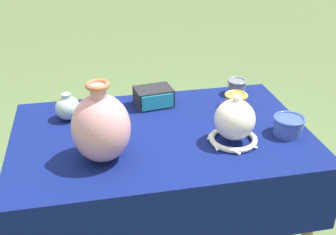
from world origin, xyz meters
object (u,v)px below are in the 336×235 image
(vase_tall_bulbous, at_px, (101,127))
(vase_dome_bell, at_px, (234,123))
(jar_round_celadon, at_px, (68,108))
(cup_wide_cobalt, at_px, (288,125))
(mosaic_tile_box, at_px, (154,97))
(cup_wide_ochre, at_px, (236,100))
(cup_wide_slate, at_px, (237,86))

(vase_tall_bulbous, relative_size, vase_dome_bell, 1.47)
(vase_tall_bulbous, height_order, vase_dome_bell, vase_tall_bulbous)
(vase_tall_bulbous, relative_size, jar_round_celadon, 2.55)
(vase_dome_bell, distance_m, jar_round_celadon, 0.70)
(vase_dome_bell, xyz_separation_m, jar_round_celadon, (-0.62, 0.32, -0.03))
(vase_tall_bulbous, xyz_separation_m, cup_wide_cobalt, (0.73, 0.03, -0.09))
(vase_tall_bulbous, relative_size, cup_wide_cobalt, 2.36)
(vase_tall_bulbous, xyz_separation_m, mosaic_tile_box, (0.25, 0.40, -0.09))
(vase_tall_bulbous, distance_m, vase_dome_bell, 0.50)
(cup_wide_cobalt, bearing_deg, vase_dome_bell, -176.62)
(mosaic_tile_box, relative_size, cup_wide_ochre, 1.69)
(vase_dome_bell, relative_size, cup_wide_ochre, 1.92)
(vase_tall_bulbous, distance_m, cup_wide_ochre, 0.69)
(cup_wide_ochre, height_order, cup_wide_cobalt, cup_wide_cobalt)
(cup_wide_slate, relative_size, jar_round_celadon, 0.80)
(vase_dome_bell, relative_size, jar_round_celadon, 1.73)
(mosaic_tile_box, xyz_separation_m, cup_wide_slate, (0.41, 0.04, -0.00))
(cup_wide_ochre, xyz_separation_m, jar_round_celadon, (-0.73, 0.03, 0.02))
(vase_tall_bulbous, height_order, jar_round_celadon, vase_tall_bulbous)
(vase_dome_bell, distance_m, cup_wide_slate, 0.45)
(cup_wide_slate, bearing_deg, jar_round_celadon, -172.90)
(vase_dome_bell, distance_m, mosaic_tile_box, 0.45)
(vase_dome_bell, relative_size, cup_wide_cobalt, 1.61)
(mosaic_tile_box, distance_m, cup_wide_slate, 0.41)
(cup_wide_ochre, distance_m, jar_round_celadon, 0.73)
(cup_wide_ochre, xyz_separation_m, cup_wide_slate, (0.05, 0.13, 0.01))
(vase_dome_bell, height_order, mosaic_tile_box, vase_dome_bell)
(mosaic_tile_box, distance_m, cup_wide_ochre, 0.37)
(cup_wide_cobalt, bearing_deg, cup_wide_ochre, 113.87)
(vase_dome_bell, bearing_deg, jar_round_celadon, 152.71)
(mosaic_tile_box, bearing_deg, vase_tall_bulbous, -130.12)
(jar_round_celadon, bearing_deg, cup_wide_cobalt, -19.77)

